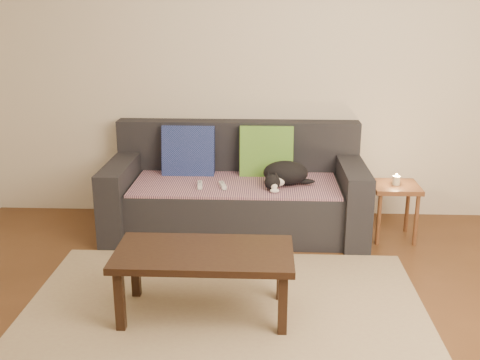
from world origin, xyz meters
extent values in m
plane|color=brown|center=(0.00, 0.00, 0.00)|extent=(4.50, 4.50, 0.00)
cube|color=beige|center=(0.00, 2.00, 1.30)|extent=(4.50, 0.04, 2.60)
cube|color=#232328|center=(0.00, 1.50, 0.21)|extent=(1.70, 0.78, 0.42)
cube|color=#232328|center=(0.00, 1.90, 0.65)|extent=(2.10, 0.18, 0.45)
cube|color=#232328|center=(-0.95, 1.50, 0.30)|extent=(0.20, 0.90, 0.60)
cube|color=#232328|center=(0.95, 1.50, 0.30)|extent=(0.20, 0.90, 0.60)
cube|color=#362445|center=(0.00, 1.48, 0.43)|extent=(1.66, 0.74, 0.02)
cube|color=navy|center=(-0.42, 1.74, 0.63)|extent=(0.44, 0.20, 0.46)
cube|color=#0B4932|center=(0.25, 1.74, 0.63)|extent=(0.45, 0.18, 0.46)
ellipsoid|color=black|center=(0.41, 1.46, 0.54)|extent=(0.44, 0.39, 0.19)
sphere|color=black|center=(0.30, 1.30, 0.51)|extent=(0.16, 0.16, 0.12)
sphere|color=white|center=(0.31, 1.25, 0.49)|extent=(0.07, 0.07, 0.05)
ellipsoid|color=black|center=(0.57, 1.43, 0.48)|extent=(0.15, 0.10, 0.04)
cube|color=white|center=(-0.10, 1.36, 0.46)|extent=(0.07, 0.15, 0.03)
cube|color=white|center=(-0.28, 1.36, 0.46)|extent=(0.05, 0.15, 0.03)
cube|color=brown|center=(1.29, 1.44, 0.44)|extent=(0.36, 0.36, 0.04)
cylinder|color=brown|center=(1.14, 1.29, 0.21)|extent=(0.03, 0.03, 0.42)
cylinder|color=brown|center=(1.43, 1.29, 0.21)|extent=(0.03, 0.03, 0.42)
cylinder|color=brown|center=(1.14, 1.58, 0.21)|extent=(0.03, 0.03, 0.42)
cylinder|color=brown|center=(1.43, 1.58, 0.21)|extent=(0.03, 0.03, 0.42)
cylinder|color=beige|center=(1.29, 1.44, 0.49)|extent=(0.06, 0.06, 0.07)
sphere|color=#FFBF59|center=(1.29, 1.44, 0.54)|extent=(0.02, 0.02, 0.02)
cube|color=tan|center=(0.00, 0.15, 0.01)|extent=(2.50, 1.80, 0.01)
cube|color=black|center=(-0.12, 0.16, 0.40)|extent=(1.06, 0.53, 0.04)
cube|color=black|center=(-0.59, -0.04, 0.19)|extent=(0.05, 0.05, 0.38)
cube|color=black|center=(0.35, -0.04, 0.19)|extent=(0.05, 0.05, 0.38)
cube|color=black|center=(-0.59, 0.37, 0.19)|extent=(0.05, 0.05, 0.38)
cube|color=black|center=(0.35, 0.37, 0.19)|extent=(0.05, 0.05, 0.38)
camera|label=1|loc=(0.24, -2.88, 1.81)|focal=42.00mm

